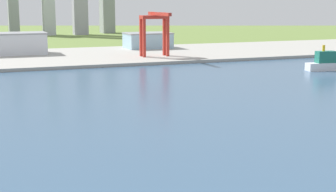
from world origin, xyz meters
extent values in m
plane|color=olive|center=(0.00, 300.00, 0.00)|extent=(2400.00, 2400.00, 0.00)
cube|color=#385675|center=(0.00, 240.00, 0.07)|extent=(840.00, 360.00, 0.15)
cube|color=#A5A29A|center=(0.00, 490.00, 1.25)|extent=(840.00, 140.00, 2.50)
cube|color=white|center=(181.29, 350.01, 2.79)|extent=(37.72, 12.17, 5.29)
cube|color=#1E6B59|center=(176.17, 350.64, 9.43)|extent=(14.03, 8.04, 7.98)
cylinder|color=yellow|center=(174.33, 350.87, 15.54)|extent=(1.84, 1.84, 4.23)
cube|color=#B72D23|center=(79.63, 454.52, 17.76)|extent=(2.20, 2.20, 30.52)
cube|color=#B72D23|center=(99.92, 454.52, 17.76)|extent=(2.20, 2.20, 30.52)
cube|color=#B72D23|center=(79.63, 462.52, 17.76)|extent=(2.20, 2.20, 30.52)
cube|color=#B72D23|center=(99.92, 462.52, 17.76)|extent=(2.20, 2.20, 30.52)
cube|color=#B72D23|center=(89.78, 458.52, 34.42)|extent=(22.69, 10.00, 2.80)
cube|color=#B72D23|center=(89.78, 446.75, 37.22)|extent=(2.60, 47.08, 2.60)
cube|color=silver|center=(-24.75, 517.64, 11.05)|extent=(68.75, 30.89, 17.10)
cube|color=gray|center=(-24.75, 517.64, 20.20)|extent=(70.12, 31.51, 1.20)
cube|color=#99BCD1|center=(108.67, 530.79, 9.37)|extent=(42.20, 30.37, 13.74)
cube|color=gray|center=(108.67, 530.79, 16.84)|extent=(43.04, 30.98, 1.20)
cube|color=gray|center=(142.57, 819.10, 38.17)|extent=(17.94, 26.23, 76.34)
camera|label=1|loc=(-49.50, 66.96, 46.92)|focal=54.10mm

